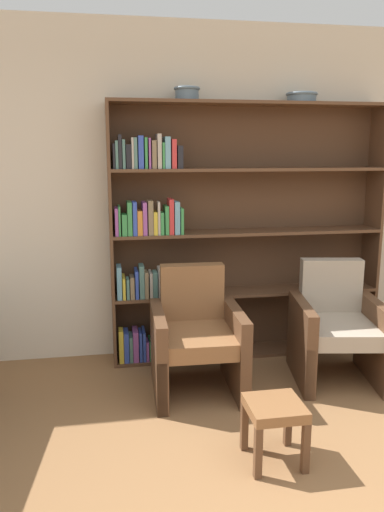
% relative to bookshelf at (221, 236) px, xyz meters
% --- Properties ---
extents(wall_back, '(12.00, 0.06, 2.75)m').
position_rel_bookshelf_xyz_m(wall_back, '(0.20, 0.17, 0.34)').
color(wall_back, beige).
rests_on(wall_back, ground).
extents(bookshelf, '(2.28, 0.30, 2.12)m').
position_rel_bookshelf_xyz_m(bookshelf, '(0.00, 0.00, 0.00)').
color(bookshelf, brown).
rests_on(bookshelf, ground).
extents(bowl_sage, '(0.21, 0.21, 0.10)m').
position_rel_bookshelf_xyz_m(bowl_sage, '(-0.29, -0.02, 1.14)').
color(bowl_sage, slate).
rests_on(bowl_sage, bookshelf).
extents(bowl_slate, '(0.25, 0.25, 0.08)m').
position_rel_bookshelf_xyz_m(bowl_slate, '(0.64, -0.02, 1.13)').
color(bowl_slate, slate).
rests_on(bowl_slate, bookshelf).
extents(armchair_leather, '(0.66, 0.70, 0.89)m').
position_rel_bookshelf_xyz_m(armchair_leather, '(-0.32, -0.61, -0.64)').
color(armchair_leather, brown).
rests_on(armchair_leather, ground).
extents(armchair_cushioned, '(0.74, 0.78, 0.89)m').
position_rel_bookshelf_xyz_m(armchair_cushioned, '(0.77, -0.61, -0.64)').
color(armchair_cushioned, brown).
rests_on(armchair_cushioned, ground).
extents(footstool, '(0.31, 0.31, 0.36)m').
position_rel_bookshelf_xyz_m(footstool, '(-0.05, -1.57, -0.75)').
color(footstool, brown).
rests_on(footstool, ground).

